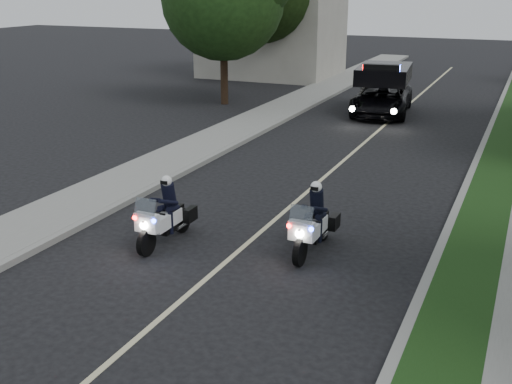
# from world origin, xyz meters

# --- Properties ---
(ground) EXTENTS (120.00, 120.00, 0.00)m
(ground) POSITION_xyz_m (0.00, 0.00, 0.00)
(ground) COLOR black
(ground) RESTS_ON ground
(curb_right) EXTENTS (0.20, 60.00, 0.15)m
(curb_right) POSITION_xyz_m (4.10, 10.00, 0.07)
(curb_right) COLOR gray
(curb_right) RESTS_ON ground
(grass_verge) EXTENTS (1.20, 60.00, 0.16)m
(grass_verge) POSITION_xyz_m (4.80, 10.00, 0.08)
(grass_verge) COLOR #193814
(grass_verge) RESTS_ON ground
(curb_left) EXTENTS (0.20, 60.00, 0.15)m
(curb_left) POSITION_xyz_m (-4.10, 10.00, 0.07)
(curb_left) COLOR gray
(curb_left) RESTS_ON ground
(sidewalk_left) EXTENTS (2.00, 60.00, 0.16)m
(sidewalk_left) POSITION_xyz_m (-5.20, 10.00, 0.08)
(sidewalk_left) COLOR gray
(sidewalk_left) RESTS_ON ground
(building_far) EXTENTS (8.00, 6.00, 7.00)m
(building_far) POSITION_xyz_m (-10.00, 26.00, 3.50)
(building_far) COLOR #A8A396
(building_far) RESTS_ON ground
(lane_marking) EXTENTS (0.12, 50.00, 0.01)m
(lane_marking) POSITION_xyz_m (0.00, 10.00, 0.00)
(lane_marking) COLOR #BFB78C
(lane_marking) RESTS_ON ground
(police_moto_left) EXTENTS (0.66, 1.86, 1.58)m
(police_moto_left) POSITION_xyz_m (-1.73, -0.21, 0.00)
(police_moto_left) COLOR silver
(police_moto_left) RESTS_ON ground
(police_moto_right) EXTENTS (0.67, 1.88, 1.60)m
(police_moto_right) POSITION_xyz_m (1.50, 0.68, 0.00)
(police_moto_right) COLOR white
(police_moto_right) RESTS_ON ground
(police_suv) EXTENTS (2.97, 5.40, 2.51)m
(police_suv) POSITION_xyz_m (-0.70, 16.54, 0.00)
(police_suv) COLOR black
(police_suv) RESTS_ON ground
(bicycle) EXTENTS (0.64, 1.61, 0.83)m
(bicycle) POSITION_xyz_m (-2.11, 19.32, 0.00)
(bicycle) COLOR black
(bicycle) RESTS_ON ground
(cyclist) EXTENTS (0.66, 0.48, 1.72)m
(cyclist) POSITION_xyz_m (-2.11, 19.32, 0.00)
(cyclist) COLOR black
(cyclist) RESTS_ON ground
(tree_left_near) EXTENTS (7.60, 7.60, 9.67)m
(tree_left_near) POSITION_xyz_m (-8.31, 15.92, 0.00)
(tree_left_near) COLOR #1E4216
(tree_left_near) RESTS_ON ground
(tree_left_far) EXTENTS (6.44, 6.44, 10.28)m
(tree_left_far) POSITION_xyz_m (-9.42, 23.65, 0.00)
(tree_left_far) COLOR black
(tree_left_far) RESTS_ON ground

